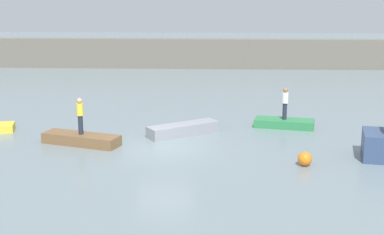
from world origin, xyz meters
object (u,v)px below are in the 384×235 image
person_yellow_shirt (80,114)px  mooring_buoy (305,159)px  rowboat_brown (81,139)px  rowboat_grey (183,129)px  rowboat_green (284,123)px  person_white_shirt (285,102)px

person_yellow_shirt → mooring_buoy: 10.26m
rowboat_brown → person_yellow_shirt: 1.20m
rowboat_brown → person_yellow_shirt: (0.00, 0.00, 1.20)m
rowboat_grey → rowboat_green: 5.40m
rowboat_brown → rowboat_grey: size_ratio=1.01×
rowboat_grey → person_white_shirt: (5.12, 1.73, 1.08)m
person_white_shirt → rowboat_grey: bearing=-161.4°
rowboat_grey → mooring_buoy: mooring_buoy is taller
person_white_shirt → rowboat_green: bearing=0.0°
rowboat_brown → person_yellow_shirt: person_yellow_shirt is taller
person_white_shirt → mooring_buoy: (0.11, -6.33, -1.06)m
person_white_shirt → mooring_buoy: bearing=-89.0°
rowboat_grey → rowboat_brown: bearing=168.8°
rowboat_brown → person_white_shirt: 10.42m
rowboat_green → person_white_shirt: (0.00, 0.00, 1.14)m
mooring_buoy → rowboat_brown: bearing=164.5°
person_white_shirt → mooring_buoy: person_white_shirt is taller
rowboat_grey → mooring_buoy: (5.23, -4.61, 0.02)m
rowboat_green → person_white_shirt: 1.14m
rowboat_brown → rowboat_grey: 4.97m
person_yellow_shirt → mooring_buoy: size_ratio=2.88×
person_yellow_shirt → person_white_shirt: bearing=20.4°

